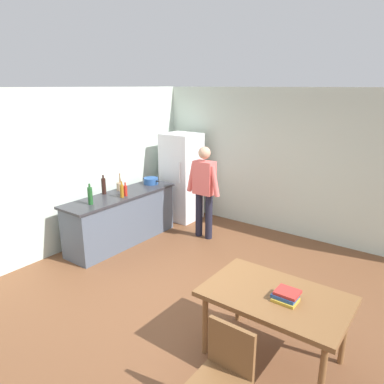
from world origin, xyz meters
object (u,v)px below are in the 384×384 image
Objects in this scene: utensil_jar at (120,186)px; dining_table at (275,301)px; refrigerator at (182,177)px; bottle_sauce_red at (125,191)px; chair at (223,373)px; bottle_oil_amber at (122,191)px; cooking_pot at (151,181)px; bottle_wine_dark at (104,186)px; bottle_wine_green at (90,196)px; person at (204,186)px; book_stack at (286,296)px.

dining_table is at bearing -19.28° from utensil_jar.
refrigerator is 7.50× the size of bottle_sauce_red.
bottle_sauce_red reaches higher than dining_table.
chair is 3.25× the size of bottle_oil_amber.
chair is 4.24m from utensil_jar.
cooking_pot is 1.01m from bottle_wine_dark.
bottle_wine_green is at bearing -74.98° from utensil_jar.
refrigerator is 4.95m from chair.
cooking_pot reaches higher than chair.
bottle_oil_amber is (-3.24, 1.95, 0.48)m from chair.
person is 1.77m from bottle_wine_dark.
bottle_wine_dark reaches higher than chair.
bottle_oil_amber is at bearing 136.33° from chair.
bottle_wine_green is (0.22, -0.82, 0.07)m from utensil_jar.
book_stack is at bearing 70.20° from chair.
bottle_sauce_red reaches higher than cooking_pot.
bottle_wine_dark is (-0.20, -0.98, 0.09)m from cooking_pot.
refrigerator reaches higher than bottle_sauce_red.
refrigerator is at bearing 79.94° from cooking_pot.
chair is 3.79× the size of bottle_sauce_red.
chair is 4.14m from bottle_wine_dark.
chair is (2.35, -3.11, -0.44)m from person.
dining_table is at bearing 77.45° from chair.
dining_table is 3.81m from utensil_jar.
bottle_wine_dark is at bearing -173.26° from bottle_oil_amber.
refrigerator is at bearing 149.77° from person.
cooking_pot is at bearing -168.30° from person.
refrigerator is 2.27m from bottle_wine_green.
dining_table is 5.90× the size of book_stack.
bottle_oil_amber is at bearing 76.98° from bottle_wine_green.
dining_table is 3.50× the size of cooking_pot.
chair is at bearing -31.12° from bottle_oil_amber.
person is 6.07× the size of bottle_oil_amber.
refrigerator is 1.62m from bottle_sauce_red.
bottle_wine_dark reaches higher than cooking_pot.
bottle_sauce_red is (0.19, -0.84, 0.04)m from cooking_pot.
book_stack is (3.48, -0.47, -0.25)m from bottle_wine_green.
book_stack reaches higher than dining_table.
bottle_wine_dark is 1.43× the size of book_stack.
bottle_wine_green is at bearing 172.30° from book_stack.
chair is at bearing -27.64° from bottle_wine_dark.
person is 1.46m from bottle_oil_amber.
person is 7.08× the size of bottle_sauce_red.
utensil_jar is (-3.59, 1.25, 0.31)m from dining_table.
bottle_wine_dark is (-0.34, -1.76, 0.15)m from refrigerator.
person is 3.30m from book_stack.
bottle_sauce_red is (-3.25, 1.08, 0.32)m from dining_table.
cooking_pot is 1.69× the size of book_stack.
bottle_oil_amber is 1.18× the size of book_stack.
bottle_sauce_red is at bearing 80.09° from bottle_wine_green.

